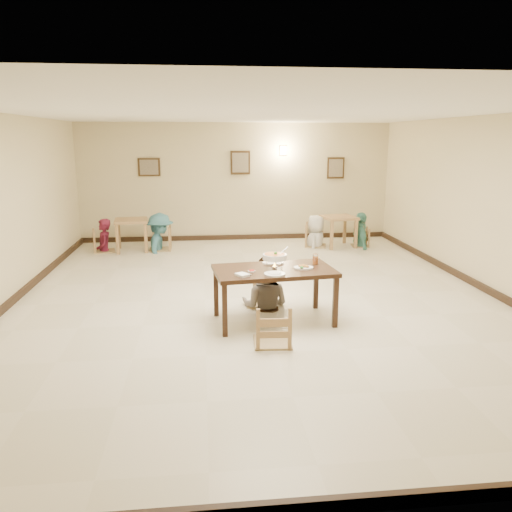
{
  "coord_description": "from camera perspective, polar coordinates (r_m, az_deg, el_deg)",
  "views": [
    {
      "loc": [
        -0.88,
        -7.95,
        2.61
      ],
      "look_at": [
        -0.07,
        -0.38,
        0.81
      ],
      "focal_mm": 35.0,
      "sensor_mm": 36.0,
      "label": 1
    }
  ],
  "objects": [
    {
      "name": "bg_chair_ll",
      "position": [
        12.19,
        -17.06,
        2.79
      ],
      "size": [
        0.47,
        0.47,
        1.01
      ],
      "rotation": [
        0.0,
        0.0,
        1.81
      ],
      "color": "tan",
      "rests_on": "floor"
    },
    {
      "name": "wall_back",
      "position": [
        13.02,
        -2.24,
        8.42
      ],
      "size": [
        10.0,
        0.0,
        10.0
      ],
      "primitive_type": "plane",
      "rotation": [
        1.57,
        0.0,
        0.0
      ],
      "color": "beige",
      "rests_on": "floor"
    },
    {
      "name": "chili_dish",
      "position": [
        6.96,
        -0.5,
        -1.73
      ],
      "size": [
        0.11,
        0.11,
        0.02
      ],
      "color": "white",
      "rests_on": "main_table"
    },
    {
      "name": "main_diner",
      "position": [
        7.74,
        1.1,
        -0.1
      ],
      "size": [
        0.96,
        0.86,
        1.63
      ],
      "primitive_type": "imported",
      "rotation": [
        0.0,
        0.0,
        2.77
      ],
      "color": "gray",
      "rests_on": "floor"
    },
    {
      "name": "bg_table_right",
      "position": [
        12.39,
        9.44,
        3.87
      ],
      "size": [
        0.86,
        0.86,
        0.75
      ],
      "rotation": [
        0.0,
        0.0,
        0.16
      ],
      "color": "#A57D4F",
      "rests_on": "floor"
    },
    {
      "name": "bg_diner_a",
      "position": [
        12.15,
        -17.15,
        4.07
      ],
      "size": [
        0.49,
        0.64,
        1.56
      ],
      "primitive_type": "imported",
      "rotation": [
        0.0,
        0.0,
        4.94
      ],
      "color": "maroon",
      "rests_on": "floor"
    },
    {
      "name": "main_table",
      "position": [
        7.15,
        2.08,
        -2.09
      ],
      "size": [
        1.78,
        1.13,
        0.79
      ],
      "rotation": [
        0.0,
        0.0,
        0.11
      ],
      "color": "#341E11",
      "rests_on": "floor"
    },
    {
      "name": "bg_chair_lr",
      "position": [
        12.06,
        -10.97,
        3.19
      ],
      "size": [
        0.51,
        0.51,
        1.08
      ],
      "rotation": [
        0.0,
        0.0,
        -1.57
      ],
      "color": "tan",
      "rests_on": "floor"
    },
    {
      "name": "picture_b",
      "position": [
        12.95,
        -1.8,
        10.62
      ],
      "size": [
        0.5,
        0.04,
        0.6
      ],
      "color": "#342311",
      "rests_on": "wall_back"
    },
    {
      "name": "napkin_cutlery",
      "position": [
        6.75,
        -1.56,
        -2.16
      ],
      "size": [
        0.24,
        0.29,
        0.03
      ],
      "color": "white",
      "rests_on": "main_table"
    },
    {
      "name": "ceiling",
      "position": [
        8.0,
        0.22,
        16.12
      ],
      "size": [
        10.0,
        10.0,
        0.0
      ],
      "primitive_type": "plane",
      "color": "white",
      "rests_on": "wall_back"
    },
    {
      "name": "wall_front",
      "position": [
        3.27,
        10.0,
        -6.71
      ],
      "size": [
        10.0,
        0.0,
        10.0
      ],
      "primitive_type": "plane",
      "rotation": [
        -1.57,
        0.0,
        0.0
      ],
      "color": "beige",
      "rests_on": "floor"
    },
    {
      "name": "baseboard_back",
      "position": [
        13.19,
        -2.18,
        2.17
      ],
      "size": [
        8.0,
        0.06,
        0.12
      ],
      "primitive_type": "cube",
      "color": "black",
      "rests_on": "floor"
    },
    {
      "name": "rice_plate_near",
      "position": [
        6.8,
        2.15,
        -2.04
      ],
      "size": [
        0.29,
        0.29,
        0.07
      ],
      "color": "white",
      "rests_on": "main_table"
    },
    {
      "name": "baseboard_right",
      "position": [
        9.65,
        24.37,
        -3.21
      ],
      "size": [
        0.06,
        10.0,
        0.12
      ],
      "primitive_type": "cube",
      "color": "black",
      "rests_on": "floor"
    },
    {
      "name": "drink_glass",
      "position": [
        7.39,
        6.8,
        -0.41
      ],
      "size": [
        0.08,
        0.08,
        0.16
      ],
      "color": "white",
      "rests_on": "main_table"
    },
    {
      "name": "bg_diner_c",
      "position": [
        12.3,
        6.9,
        4.65
      ],
      "size": [
        0.75,
        0.89,
        1.55
      ],
      "primitive_type": "imported",
      "rotation": [
        0.0,
        0.0,
        4.31
      ],
      "color": "silver",
      "rests_on": "floor"
    },
    {
      "name": "wall_right",
      "position": [
        9.39,
        25.37,
        5.26
      ],
      "size": [
        0.0,
        10.0,
        10.0
      ],
      "primitive_type": "plane",
      "rotation": [
        1.57,
        0.0,
        -1.57
      ],
      "color": "beige",
      "rests_on": "floor"
    },
    {
      "name": "picture_a",
      "position": [
        12.99,
        -12.12,
        9.9
      ],
      "size": [
        0.55,
        0.04,
        0.45
      ],
      "color": "#342311",
      "rests_on": "wall_back"
    },
    {
      "name": "picture_c",
      "position": [
        13.39,
        9.1,
        9.9
      ],
      "size": [
        0.45,
        0.04,
        0.55
      ],
      "color": "#342311",
      "rests_on": "wall_back"
    },
    {
      "name": "wall_sconce",
      "position": [
        13.08,
        3.11,
        11.95
      ],
      "size": [
        0.16,
        0.05,
        0.22
      ],
      "primitive_type": "cube",
      "color": "#FFD88C",
      "rests_on": "wall_back"
    },
    {
      "name": "fried_plate",
      "position": [
        7.15,
        5.45,
        -1.28
      ],
      "size": [
        0.28,
        0.28,
        0.06
      ],
      "color": "white",
      "rests_on": "main_table"
    },
    {
      "name": "baseboard_left",
      "position": [
        8.9,
        -26.22,
        -4.75
      ],
      "size": [
        0.06,
        10.0,
        0.12
      ],
      "primitive_type": "cube",
      "color": "black",
      "rests_on": "floor"
    },
    {
      "name": "bg_chair_rr",
      "position": [
        12.56,
        11.87,
        3.04
      ],
      "size": [
        0.41,
        0.41,
        0.86
      ],
      "rotation": [
        0.0,
        0.0,
        -1.71
      ],
      "color": "tan",
      "rests_on": "floor"
    },
    {
      "name": "floor",
      "position": [
        8.41,
        0.2,
        -4.75
      ],
      "size": [
        10.0,
        10.0,
        0.0
      ],
      "primitive_type": "plane",
      "color": "beige",
      "rests_on": "ground"
    },
    {
      "name": "chair_near",
      "position": [
        6.43,
        1.94,
        -5.72
      ],
      "size": [
        0.48,
        0.48,
        1.03
      ],
      "rotation": [
        0.0,
        0.0,
        3.08
      ],
      "color": "tan",
      "rests_on": "floor"
    },
    {
      "name": "rice_plate_far",
      "position": [
        7.4,
        1.97,
        -0.76
      ],
      "size": [
        0.32,
        0.32,
        0.07
      ],
      "color": "white",
      "rests_on": "main_table"
    },
    {
      "name": "bg_diner_d",
      "position": [
        12.49,
        11.96,
        4.9
      ],
      "size": [
        0.45,
        1.0,
        1.69
      ],
      "primitive_type": "imported",
      "rotation": [
        0.0,
        0.0,
        1.53
      ],
      "color": "teal",
      "rests_on": "floor"
    },
    {
      "name": "bg_chair_rl",
      "position": [
        12.33,
        6.87,
        3.54
      ],
      "size": [
        0.5,
        0.5,
        1.07
      ],
      "rotation": [
        0.0,
        0.0,
        1.32
      ],
      "color": "tan",
      "rests_on": "floor"
    },
    {
      "name": "chair_far",
      "position": [
        7.89,
        0.73,
        -2.59
      ],
      "size": [
        0.42,
        0.42,
        0.9
      ],
      "rotation": [
        0.0,
        0.0,
        -0.32
      ],
      "color": "tan",
      "rests_on": "floor"
    },
    {
      "name": "curry_warmer",
      "position": [
        7.06,
        2.15,
        -0.11
      ],
      "size": [
        0.38,
        0.34,
        0.31
      ],
      "color": "silver",
      "rests_on": "main_table"
    },
    {
      "name": "baseboard_front",
      "position": [
        4.02,
        8.95,
        -26.25
      ],
      "size": [
        8.0,
        0.06,
        0.12
      ],
      "primitive_type": "cube",
      "color": "black",
      "rests_on": "floor"
    },
    {
      "name": "bg_diner_b",
      "position": [
        12.0,
        -11.04,
        4.83
      ],
      "size": [
        0.72,
        1.18,
        1.78
      ],
      "primitive_type": "imported",
      "rotation": [
        0.0,
        0.0,
        1.51
      ],
      "color": "teal",
      "rests_on": "floor"
    },
    {
      "name": "bg_table_left",
      "position": [
        12.1,
        -14.05,
        3.45
      ],
      "size": [
        0.84,
        0.84,
        0.76
      ],
      "rotation": [
        0.0,
        0.0,
        0.11
      ],
      "color": "#A57D4F",
      "rests_on": "floor"
    }
  ]
}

